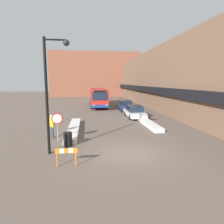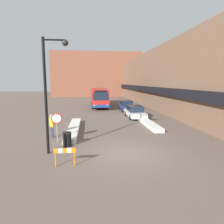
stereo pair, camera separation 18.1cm
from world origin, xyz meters
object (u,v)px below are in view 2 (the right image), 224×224
object	(u,v)px
construction_barricade	(65,153)
street_lamp	(50,84)
parked_car_middle	(126,106)
stop_sign	(57,121)
parked_car_front	(135,112)
pedestrian	(52,124)
trash_bin	(67,139)
city_bus	(99,97)

from	to	relation	value
construction_barricade	street_lamp	bearing A→B (deg)	115.66
parked_car_middle	stop_sign	size ratio (longest dim) A/B	2.18
parked_car_middle	parked_car_front	bearing A→B (deg)	-90.00
stop_sign	pedestrian	world-z (taller)	stop_sign
parked_car_front	pedestrian	world-z (taller)	pedestrian
parked_car_front	parked_car_middle	bearing A→B (deg)	90.00
parked_car_middle	pedestrian	xyz separation A→B (m)	(-8.27, -13.58, 0.32)
street_lamp	trash_bin	distance (m)	3.92
parked_car_front	parked_car_middle	world-z (taller)	parked_car_middle
street_lamp	construction_barricade	xyz separation A→B (m)	(0.95, -1.97, -3.46)
street_lamp	construction_barricade	bearing A→B (deg)	-64.34
trash_bin	city_bus	bearing A→B (deg)	81.78
street_lamp	trash_bin	bearing A→B (deg)	61.18
trash_bin	stop_sign	bearing A→B (deg)	128.90
city_bus	parked_car_front	size ratio (longest dim) A/B	2.53
city_bus	construction_barricade	size ratio (longest dim) A/B	10.90
parked_car_middle	construction_barricade	distance (m)	20.16
pedestrian	construction_barricade	distance (m)	5.70
pedestrian	parked_car_middle	bearing A→B (deg)	124.59
parked_car_front	street_lamp	distance (m)	14.08
parked_car_front	street_lamp	world-z (taller)	street_lamp
stop_sign	trash_bin	world-z (taller)	stop_sign
parked_car_middle	street_lamp	world-z (taller)	street_lamp
city_bus	pedestrian	bearing A→B (deg)	-103.00
street_lamp	pedestrian	world-z (taller)	street_lamp
city_bus	trash_bin	world-z (taller)	city_bus
stop_sign	street_lamp	bearing A→B (deg)	-87.84
parked_car_front	construction_barricade	bearing A→B (deg)	-116.54
city_bus	pedestrian	world-z (taller)	city_bus
parked_car_front	trash_bin	bearing A→B (deg)	-124.39
city_bus	parked_car_front	distance (m)	12.32
street_lamp	pedestrian	size ratio (longest dim) A/B	3.73
stop_sign	parked_car_middle	bearing A→B (deg)	62.61
street_lamp	construction_barricade	distance (m)	4.09
pedestrian	trash_bin	bearing A→B (deg)	7.77
stop_sign	construction_barricade	distance (m)	4.41
street_lamp	pedestrian	xyz separation A→B (m)	(-0.68, 3.47, -3.05)
stop_sign	trash_bin	xyz separation A→B (m)	(0.78, -0.97, -1.04)
parked_car_middle	trash_bin	bearing A→B (deg)	-113.60
stop_sign	street_lamp	size ratio (longest dim) A/B	0.31
city_bus	construction_barricade	bearing A→B (deg)	-96.61
parked_car_front	construction_barricade	size ratio (longest dim) A/B	4.30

